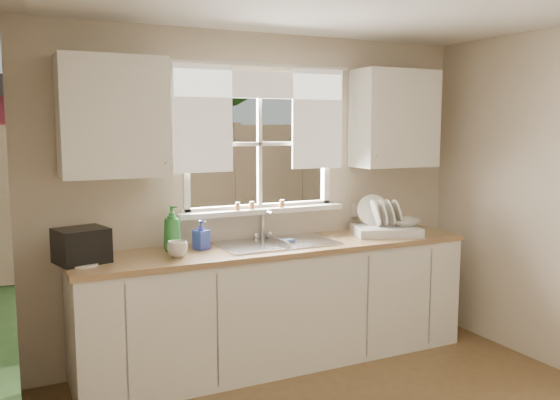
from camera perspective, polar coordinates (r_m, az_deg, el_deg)
name	(u,v)px	position (r m, az deg, el deg)	size (l,w,h in m)	color
room_walls	(437,243)	(2.93, 14.90, -4.06)	(3.62, 4.02, 2.50)	beige
window	(260,165)	(4.65, -1.90, 3.38)	(1.38, 0.16, 1.06)	white
curtains	(263,107)	(4.59, -1.66, 8.92)	(1.50, 0.03, 0.81)	white
base_cabinets	(278,306)	(4.55, -0.17, -10.18)	(3.00, 0.62, 0.87)	white
countertop	(278,247)	(4.44, -0.17, -4.57)	(3.04, 0.65, 0.04)	#9C784E
upper_cabinet_left	(113,117)	(4.12, -15.76, 7.68)	(0.70, 0.33, 0.80)	white
upper_cabinet_right	(395,119)	(5.07, 10.98, 7.69)	(0.70, 0.33, 0.80)	white
wall_outlet	(355,210)	(5.10, 7.26, -0.92)	(0.08, 0.01, 0.12)	beige
sill_jars	(257,205)	(4.60, -2.18, -0.49)	(0.42, 0.04, 0.06)	brown
backyard	(140,29)	(11.06, -13.28, 15.71)	(20.00, 10.00, 6.13)	#335421
sink	(276,253)	(4.48, -0.35, -5.15)	(0.88, 0.52, 0.40)	#B7B7BC
dish_rack	(385,226)	(4.91, 10.11, -2.52)	(0.62, 0.54, 0.32)	silver
bowl	(404,222)	(4.95, 11.84, -2.11)	(0.24, 0.24, 0.06)	beige
soap_bottle_a	(172,229)	(4.24, -10.35, -2.73)	(0.13, 0.13, 0.33)	#2C8739
soap_bottle_b	(201,235)	(4.29, -7.59, -3.35)	(0.09, 0.10, 0.21)	#2F40B0
soap_bottle_c	(102,245)	(4.20, -16.77, -4.13)	(0.13, 0.13, 0.17)	beige
saucer	(84,265)	(3.98, -18.31, -5.96)	(0.17, 0.17, 0.01)	white
cup	(177,249)	(4.07, -9.84, -4.69)	(0.14, 0.14, 0.11)	silver
black_appliance	(81,245)	(4.05, -18.57, -4.17)	(0.31, 0.27, 0.23)	black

